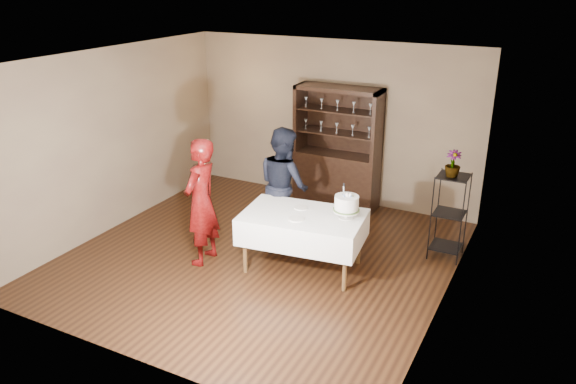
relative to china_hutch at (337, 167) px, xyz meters
name	(u,v)px	position (x,y,z in m)	size (l,w,h in m)	color
floor	(260,257)	(-0.20, -2.25, -0.66)	(5.00, 5.00, 0.00)	black
ceiling	(256,59)	(-0.20, -2.25, 2.04)	(5.00, 5.00, 0.00)	silver
back_wall	(333,122)	(-0.20, 0.25, 0.69)	(5.00, 0.02, 2.70)	brown
wall_left	(113,140)	(-2.70, -2.25, 0.69)	(0.02, 5.00, 2.70)	brown
wall_right	(453,198)	(2.30, -2.25, 0.69)	(0.02, 5.00, 2.70)	brown
china_hutch	(337,167)	(0.00, 0.00, 0.00)	(1.40, 0.48, 2.00)	black
plant_etagere	(449,213)	(2.08, -1.05, -0.01)	(0.42, 0.42, 1.20)	black
cake_table	(303,227)	(0.46, -2.26, -0.07)	(1.66, 1.14, 0.78)	white
woman	(201,202)	(-0.82, -2.68, 0.20)	(0.63, 0.41, 1.73)	#330405
man	(284,185)	(-0.17, -1.57, 0.18)	(0.82, 0.64, 1.69)	black
cake	(347,204)	(1.00, -2.11, 0.30)	(0.39, 0.39, 0.47)	white
plate_near	(296,219)	(0.45, -2.43, 0.12)	(0.21, 0.21, 0.01)	white
plate_far	(301,208)	(0.35, -2.08, 0.12)	(0.19, 0.19, 0.01)	white
potted_plant	(453,164)	(2.06, -1.10, 0.70)	(0.20, 0.20, 0.35)	#476530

